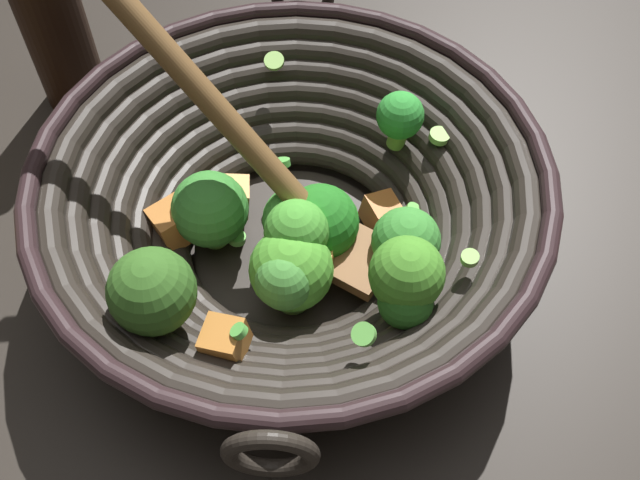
% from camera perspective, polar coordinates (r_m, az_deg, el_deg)
% --- Properties ---
extents(ground_plane, '(4.00, 4.00, 0.00)m').
position_cam_1_polar(ground_plane, '(0.59, -2.00, -1.05)').
color(ground_plane, '#28231E').
extents(wok, '(0.37, 0.37, 0.24)m').
position_cam_1_polar(wok, '(0.53, -2.21, 2.60)').
color(wok, black).
rests_on(wok, ground).
extents(soy_sauce_bottle, '(0.06, 0.06, 0.18)m').
position_cam_1_polar(soy_sauce_bottle, '(0.69, -19.53, 14.84)').
color(soy_sauce_bottle, black).
rests_on(soy_sauce_bottle, ground).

